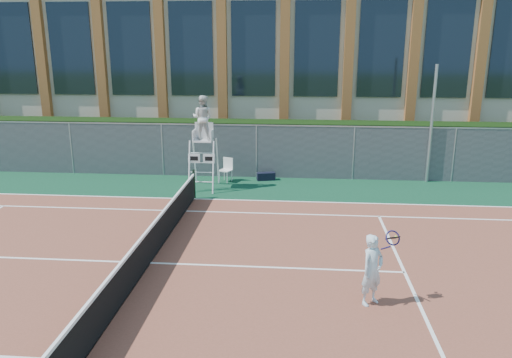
# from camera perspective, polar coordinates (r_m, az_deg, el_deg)

# --- Properties ---
(ground) EXTENTS (120.00, 120.00, 0.00)m
(ground) POSITION_cam_1_polar(r_m,az_deg,el_deg) (13.25, -12.03, -9.49)
(ground) COLOR #233814
(apron) EXTENTS (36.00, 20.00, 0.01)m
(apron) POSITION_cam_1_polar(r_m,az_deg,el_deg) (14.12, -10.86, -7.80)
(apron) COLOR #0D3A22
(apron) RESTS_ON ground
(tennis_court) EXTENTS (23.77, 10.97, 0.02)m
(tennis_court) POSITION_cam_1_polar(r_m,az_deg,el_deg) (13.24, -12.03, -9.41)
(tennis_court) COLOR brown
(tennis_court) RESTS_ON apron
(tennis_net) EXTENTS (0.10, 11.30, 1.10)m
(tennis_net) POSITION_cam_1_polar(r_m,az_deg,el_deg) (13.03, -12.16, -7.34)
(tennis_net) COLOR black
(tennis_net) RESTS_ON ground
(fence) EXTENTS (40.00, 0.06, 2.20)m
(fence) POSITION_cam_1_polar(r_m,az_deg,el_deg) (21.08, -5.38, 3.21)
(fence) COLOR #595E60
(fence) RESTS_ON ground
(hedge) EXTENTS (40.00, 1.40, 2.20)m
(hedge) POSITION_cam_1_polar(r_m,az_deg,el_deg) (22.23, -4.84, 3.85)
(hedge) COLOR black
(hedge) RESTS_ON ground
(building) EXTENTS (45.00, 10.60, 8.22)m
(building) POSITION_cam_1_polar(r_m,az_deg,el_deg) (29.69, -2.36, 12.66)
(building) COLOR beige
(building) RESTS_ON ground
(steel_pole) EXTENTS (0.12, 0.12, 4.70)m
(steel_pole) POSITION_cam_1_polar(r_m,az_deg,el_deg) (21.09, 19.42, 5.88)
(steel_pole) COLOR #9EA0A5
(steel_pole) RESTS_ON ground
(umpire_chair) EXTENTS (1.02, 1.56, 3.64)m
(umpire_chair) POSITION_cam_1_polar(r_m,az_deg,el_deg) (19.09, -6.10, 6.69)
(umpire_chair) COLOR white
(umpire_chair) RESTS_ON ground
(plastic_chair) EXTENTS (0.59, 0.59, 0.97)m
(plastic_chair) POSITION_cam_1_polar(r_m,az_deg,el_deg) (20.36, -3.36, 1.32)
(plastic_chair) COLOR silver
(plastic_chair) RESTS_ON apron
(sports_bag_near) EXTENTS (0.79, 0.47, 0.32)m
(sports_bag_near) POSITION_cam_1_polar(r_m,az_deg,el_deg) (20.59, 1.14, 0.32)
(sports_bag_near) COLOR black
(sports_bag_near) RESTS_ON apron
(sports_bag_far) EXTENTS (0.64, 0.38, 0.24)m
(sports_bag_far) POSITION_cam_1_polar(r_m,az_deg,el_deg) (20.67, 0.95, 0.27)
(sports_bag_far) COLOR black
(sports_bag_far) RESTS_ON apron
(tennis_player) EXTENTS (0.95, 0.75, 1.60)m
(tennis_player) POSITION_cam_1_polar(r_m,az_deg,el_deg) (11.04, 13.17, -10.04)
(tennis_player) COLOR silver
(tennis_player) RESTS_ON tennis_court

